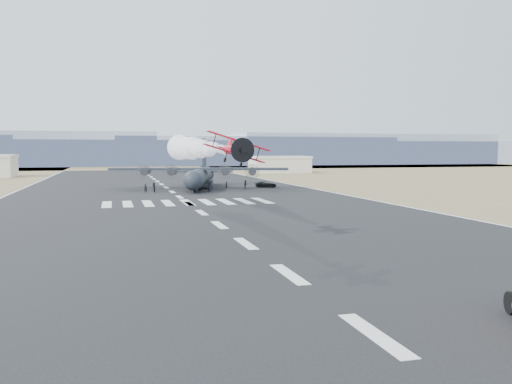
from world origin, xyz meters
name	(u,v)px	position (x,y,z in m)	size (l,w,h in m)	color
ground	(289,274)	(0.00, 0.00, 0.00)	(500.00, 500.00, 0.00)	black
scrub_far	(137,167)	(0.00, 230.00, 0.00)	(500.00, 80.00, 0.00)	olive
runway_markings	(180,197)	(0.00, 60.00, 0.01)	(60.00, 260.00, 0.01)	silver
ridge_seg_c	(0,149)	(-65.00, 260.00, 8.50)	(150.00, 50.00, 17.00)	#8A97B0
ridge_seg_d	(134,153)	(0.00, 260.00, 6.50)	(150.00, 50.00, 13.00)	#8A97B0
ridge_seg_e	(253,151)	(65.00, 260.00, 7.50)	(150.00, 50.00, 15.00)	#8A97B0
ridge_seg_f	(360,149)	(130.00, 260.00, 8.50)	(150.00, 50.00, 17.00)	#8A97B0
ridge_seg_g	(456,152)	(195.00, 260.00, 6.50)	(150.00, 50.00, 13.00)	#8A97B0
hangar_right	(279,164)	(46.00, 150.00, 3.01)	(20.50, 12.50, 5.90)	beige
aerobatic_biplane	(235,149)	(-0.76, 12.73, 8.17)	(5.57, 5.16, 2.98)	red
smoke_trail	(185,148)	(-1.58, 39.81, 8.42)	(3.62, 33.35, 3.62)	white
transport_aircraft	(200,175)	(6.78, 80.45, 2.76)	(36.71, 30.01, 10.70)	black
support_vehicle	(266,184)	(21.11, 79.90, 0.65)	(2.14, 4.64, 1.29)	black
crew_a	(226,185)	(11.75, 77.19, 0.78)	(0.57, 0.47, 1.57)	black
crew_b	(246,185)	(15.56, 75.74, 0.93)	(0.90, 0.56, 1.85)	black
crew_c	(195,187)	(4.66, 73.27, 0.79)	(1.02, 0.47, 1.58)	black
crew_d	(199,187)	(5.45, 73.07, 0.80)	(0.94, 0.48, 1.60)	black
crew_e	(209,187)	(7.07, 70.81, 0.95)	(0.93, 0.57, 1.90)	black
crew_f	(197,186)	(5.41, 75.86, 0.82)	(1.53, 0.49, 1.65)	black
crew_g	(145,188)	(-5.14, 71.12, 0.85)	(0.62, 0.51, 1.71)	black
crew_h	(154,188)	(-3.56, 71.35, 0.93)	(0.90, 0.56, 1.86)	black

